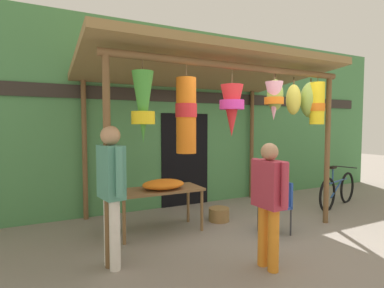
{
  "coord_description": "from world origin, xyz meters",
  "views": [
    {
      "loc": [
        -2.91,
        -3.7,
        1.74
      ],
      "look_at": [
        -0.56,
        0.99,
        1.42
      ],
      "focal_mm": 28.16,
      "sensor_mm": 36.0,
      "label": 1
    }
  ],
  "objects_px": {
    "flower_heap_on_table": "(164,184)",
    "display_table": "(159,194)",
    "wicker_basket_by_table": "(219,214)",
    "customer_foreground": "(111,184)",
    "vendor_in_orange": "(269,196)",
    "folding_chair": "(278,202)",
    "parked_bicycle": "(338,190)"
  },
  "relations": [
    {
      "from": "wicker_basket_by_table",
      "to": "flower_heap_on_table",
      "type": "bearing_deg",
      "value": -173.46
    },
    {
      "from": "flower_heap_on_table",
      "to": "customer_foreground",
      "type": "relative_size",
      "value": 0.4
    },
    {
      "from": "wicker_basket_by_table",
      "to": "vendor_in_orange",
      "type": "bearing_deg",
      "value": -103.29
    },
    {
      "from": "flower_heap_on_table",
      "to": "vendor_in_orange",
      "type": "relative_size",
      "value": 0.45
    },
    {
      "from": "folding_chair",
      "to": "wicker_basket_by_table",
      "type": "bearing_deg",
      "value": 119.11
    },
    {
      "from": "display_table",
      "to": "folding_chair",
      "type": "relative_size",
      "value": 1.66
    },
    {
      "from": "folding_chair",
      "to": "parked_bicycle",
      "type": "height_order",
      "value": "parked_bicycle"
    },
    {
      "from": "flower_heap_on_table",
      "to": "vendor_in_orange",
      "type": "distance_m",
      "value": 1.84
    },
    {
      "from": "display_table",
      "to": "customer_foreground",
      "type": "distance_m",
      "value": 1.37
    },
    {
      "from": "vendor_in_orange",
      "to": "parked_bicycle",
      "type": "bearing_deg",
      "value": 25.35
    },
    {
      "from": "display_table",
      "to": "wicker_basket_by_table",
      "type": "distance_m",
      "value": 1.28
    },
    {
      "from": "customer_foreground",
      "to": "vendor_in_orange",
      "type": "bearing_deg",
      "value": -27.29
    },
    {
      "from": "flower_heap_on_table",
      "to": "wicker_basket_by_table",
      "type": "xyz_separation_m",
      "value": [
        1.11,
        0.13,
        -0.68
      ]
    },
    {
      "from": "display_table",
      "to": "vendor_in_orange",
      "type": "relative_size",
      "value": 0.91
    },
    {
      "from": "customer_foreground",
      "to": "display_table",
      "type": "bearing_deg",
      "value": 43.52
    },
    {
      "from": "wicker_basket_by_table",
      "to": "customer_foreground",
      "type": "distance_m",
      "value": 2.5
    },
    {
      "from": "flower_heap_on_table",
      "to": "parked_bicycle",
      "type": "bearing_deg",
      "value": -2.4
    },
    {
      "from": "parked_bicycle",
      "to": "customer_foreground",
      "type": "bearing_deg",
      "value": -172.31
    },
    {
      "from": "vendor_in_orange",
      "to": "display_table",
      "type": "bearing_deg",
      "value": 112.6
    },
    {
      "from": "display_table",
      "to": "vendor_in_orange",
      "type": "bearing_deg",
      "value": -67.4
    },
    {
      "from": "display_table",
      "to": "flower_heap_on_table",
      "type": "distance_m",
      "value": 0.19
    },
    {
      "from": "flower_heap_on_table",
      "to": "folding_chair",
      "type": "bearing_deg",
      "value": -26.71
    },
    {
      "from": "wicker_basket_by_table",
      "to": "parked_bicycle",
      "type": "height_order",
      "value": "parked_bicycle"
    },
    {
      "from": "flower_heap_on_table",
      "to": "folding_chair",
      "type": "xyz_separation_m",
      "value": [
        1.64,
        -0.83,
        -0.29
      ]
    },
    {
      "from": "display_table",
      "to": "vendor_in_orange",
      "type": "height_order",
      "value": "vendor_in_orange"
    },
    {
      "from": "wicker_basket_by_table",
      "to": "parked_bicycle",
      "type": "bearing_deg",
      "value": -5.92
    },
    {
      "from": "display_table",
      "to": "parked_bicycle",
      "type": "xyz_separation_m",
      "value": [
        3.99,
        -0.24,
        -0.29
      ]
    },
    {
      "from": "flower_heap_on_table",
      "to": "display_table",
      "type": "bearing_deg",
      "value": 129.17
    },
    {
      "from": "vendor_in_orange",
      "to": "customer_foreground",
      "type": "xyz_separation_m",
      "value": [
        -1.69,
        0.87,
        0.14
      ]
    },
    {
      "from": "folding_chair",
      "to": "customer_foreground",
      "type": "height_order",
      "value": "customer_foreground"
    },
    {
      "from": "parked_bicycle",
      "to": "customer_foreground",
      "type": "distance_m",
      "value": 5.03
    },
    {
      "from": "flower_heap_on_table",
      "to": "parked_bicycle",
      "type": "height_order",
      "value": "parked_bicycle"
    }
  ]
}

